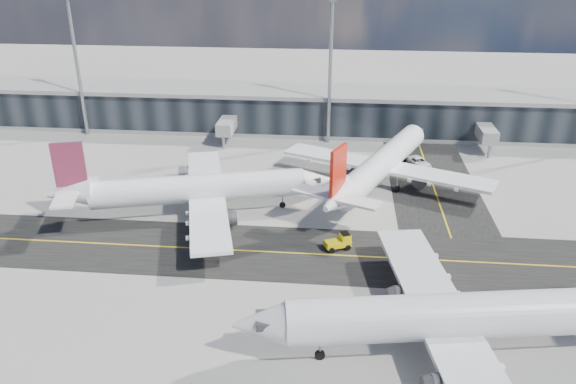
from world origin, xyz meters
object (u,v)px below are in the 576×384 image
airliner_af (195,189)px  service_van (419,162)px  baggage_tug (340,241)px  airliner_redtail (381,164)px  airliner_near (467,316)px

airliner_af → service_van: (34.89, 22.38, -3.21)m
baggage_tug → airliner_af: bearing=-134.1°
airliner_redtail → service_van: 12.80m
airliner_redtail → service_van: bearing=77.3°
baggage_tug → airliner_redtail: bearing=139.9°
airliner_af → airliner_redtail: size_ratio=1.02×
airliner_af → baggage_tug: bearing=54.0°
service_van → airliner_near: bearing=-115.5°
airliner_af → baggage_tug: size_ratio=10.82×
airliner_redtail → baggage_tug: airliner_redtail is taller
airliner_near → service_van: 49.93m
airliner_af → airliner_near: airliner_near is taller
baggage_tug → service_van: baggage_tug is taller
airliner_af → airliner_redtail: (27.52, 12.45, 0.06)m
airliner_redtail → airliner_near: bearing=-57.7°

